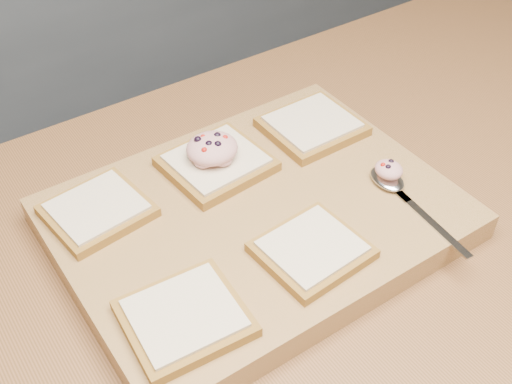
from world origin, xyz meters
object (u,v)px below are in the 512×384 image
Objects in this scene: tuna_salad_dollop at (212,148)px; spoon at (393,185)px; bread_far_center at (217,163)px; cutting_board at (256,219)px.

tuna_salad_dollop is 0.38× the size of spoon.
spoon is at bearing -44.41° from bread_far_center.
spoon is (0.16, -0.07, 0.02)m from cutting_board.
bread_far_center is 0.02m from tuna_salad_dollop.
spoon is (0.16, -0.16, -0.03)m from tuna_salad_dollop.
spoon reaches higher than cutting_board.
bread_far_center is at bearing 135.59° from spoon.
cutting_board is 3.47× the size of bread_far_center.
cutting_board is 2.61× the size of spoon.
bread_far_center reaches higher than spoon.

